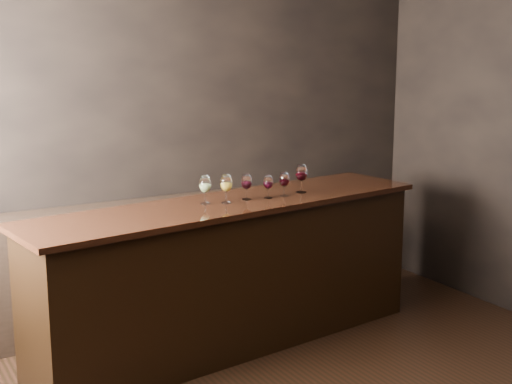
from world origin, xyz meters
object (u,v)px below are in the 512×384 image
bar_counter (231,277)px  back_bar_shelf (122,266)px  glass_amber (226,184)px  glass_red_c (284,180)px  glass_white (205,185)px  glass_red_a (247,182)px  glass_red_d (302,174)px  glass_red_b (268,183)px

bar_counter → back_bar_shelf: bar_counter is taller
glass_amber → glass_red_c: glass_amber is taller
bar_counter → glass_white: bearing=163.5°
bar_counter → back_bar_shelf: size_ratio=1.11×
bar_counter → glass_white: size_ratio=14.95×
glass_white → glass_red_a: bearing=-3.4°
bar_counter → glass_amber: 0.72m
glass_red_a → glass_white: bearing=176.6°
glass_red_a → back_bar_shelf: bearing=132.5°
bar_counter → glass_red_a: 0.72m
glass_amber → glass_red_a: 0.19m
back_bar_shelf → glass_red_d: glass_red_d is taller
glass_white → glass_amber: (0.14, -0.05, 0.00)m
glass_red_d → back_bar_shelf: bearing=148.0°
glass_red_a → bar_counter: bearing=-175.9°
glass_white → glass_red_a: (0.33, -0.02, -0.01)m
back_bar_shelf → glass_amber: bearing=-57.0°
glass_white → glass_red_d: size_ratio=0.94×
back_bar_shelf → glass_red_d: bearing=-32.0°
bar_counter → glass_amber: glass_amber is taller
glass_red_a → glass_red_d: glass_red_d is taller
glass_red_c → glass_red_d: bearing=15.2°
bar_counter → glass_white: 0.74m
glass_white → glass_red_c: glass_white is taller
glass_red_c → back_bar_shelf: bearing=141.6°
bar_counter → glass_red_a: size_ratio=16.06×
glass_red_a → glass_red_b: glass_red_a is taller
bar_counter → glass_white: glass_white is taller
bar_counter → glass_red_b: size_ratio=17.82×
back_bar_shelf → glass_amber: (0.53, -0.82, 0.76)m
back_bar_shelf → glass_red_c: (1.03, -0.81, 0.74)m
back_bar_shelf → glass_red_d: size_ratio=12.57×
glass_red_d → glass_red_a: bearing=-177.6°
glass_white → glass_amber: size_ratio=0.99×
glass_red_d → glass_white: bearing=-179.9°
back_bar_shelf → glass_white: 1.14m
glass_red_d → bar_counter: bearing=-177.2°
glass_amber → glass_red_d: bearing=4.5°
glass_red_a → glass_red_b: size_ratio=1.11×
glass_red_c → glass_red_a: bearing=174.3°
glass_red_c → bar_counter: bearing=177.3°
bar_counter → glass_red_a: bearing=-3.4°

